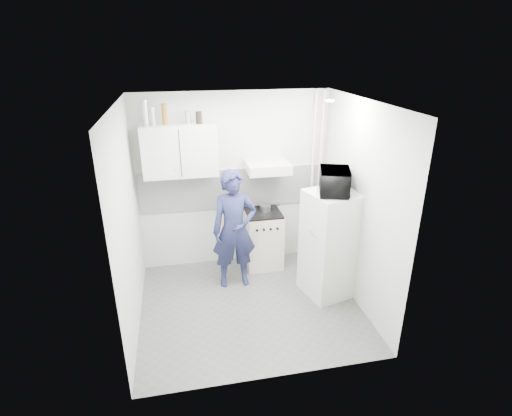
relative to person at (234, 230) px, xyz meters
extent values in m
plane|color=#535353|center=(0.11, -0.57, -0.84)|extent=(2.80, 2.80, 0.00)
plane|color=white|center=(0.11, -0.57, 1.76)|extent=(2.80, 2.80, 0.00)
plane|color=beige|center=(0.11, 0.68, 0.46)|extent=(2.80, 0.00, 2.80)
plane|color=beige|center=(-1.29, -0.57, 0.46)|extent=(0.00, 2.60, 2.60)
plane|color=beige|center=(1.51, -0.57, 0.46)|extent=(0.00, 2.60, 2.60)
imported|color=#1C2144|center=(0.00, 0.00, 0.00)|extent=(0.62, 0.41, 1.68)
cube|color=beige|center=(0.50, 0.43, -0.41)|extent=(0.53, 0.53, 0.85)
cube|color=silver|center=(1.21, -0.46, -0.11)|extent=(0.74, 0.74, 1.46)
cube|color=black|center=(0.50, 0.43, 0.03)|extent=(0.51, 0.51, 0.03)
cylinder|color=silver|center=(0.54, 0.48, 0.09)|extent=(0.16, 0.16, 0.09)
imported|color=black|center=(1.21, -0.46, 0.77)|extent=(0.62, 0.51, 0.30)
cylinder|color=silver|center=(-1.05, 0.50, 1.52)|extent=(0.08, 0.08, 0.32)
cylinder|color=silver|center=(-0.95, 0.50, 1.48)|extent=(0.06, 0.06, 0.23)
cylinder|color=brown|center=(-0.81, 0.50, 1.50)|extent=(0.07, 0.07, 0.27)
cylinder|color=silver|center=(-0.51, 0.50, 1.45)|extent=(0.07, 0.07, 0.17)
cylinder|color=black|center=(-0.37, 0.50, 1.44)|extent=(0.08, 0.08, 0.16)
cube|color=silver|center=(-0.64, 0.50, 1.01)|extent=(1.00, 0.35, 0.70)
cube|color=beige|center=(0.56, 0.43, 0.73)|extent=(0.60, 0.50, 0.14)
cube|color=white|center=(0.11, 0.66, 0.36)|extent=(2.74, 0.03, 0.60)
cylinder|color=beige|center=(1.41, 0.60, 0.46)|extent=(0.05, 0.05, 2.60)
cylinder|color=beige|center=(1.29, 0.60, 0.46)|extent=(0.04, 0.04, 2.60)
cylinder|color=white|center=(1.11, -0.37, 1.73)|extent=(0.10, 0.10, 0.02)
camera|label=1|loc=(-0.69, -4.86, 2.35)|focal=28.00mm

